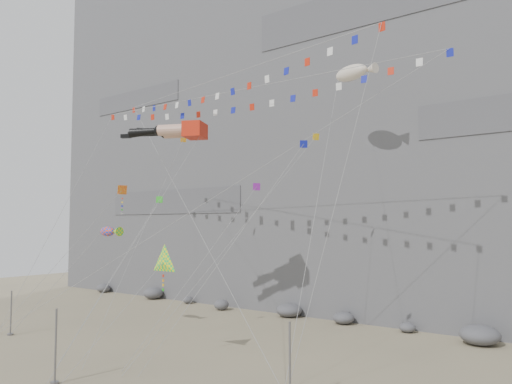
% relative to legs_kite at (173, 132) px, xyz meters
% --- Properties ---
extents(ground, '(120.00, 120.00, 0.00)m').
position_rel_legs_kite_xyz_m(ground, '(2.65, -3.51, -16.87)').
color(ground, gray).
rests_on(ground, ground).
extents(cliff, '(80.00, 28.00, 50.00)m').
position_rel_legs_kite_xyz_m(cliff, '(2.65, 28.49, 8.13)').
color(cliff, slate).
rests_on(cliff, ground).
extents(talus_boulders, '(60.00, 3.00, 1.20)m').
position_rel_legs_kite_xyz_m(talus_boulders, '(2.65, 13.49, -16.27)').
color(talus_boulders, '#5B5B60').
rests_on(talus_boulders, ground).
extents(anchor_pole_left, '(0.12, 0.12, 3.65)m').
position_rel_legs_kite_xyz_m(anchor_pole_left, '(-11.29, -7.31, -15.04)').
color(anchor_pole_left, slate).
rests_on(anchor_pole_left, ground).
extents(anchor_pole_center, '(0.12, 0.12, 4.28)m').
position_rel_legs_kite_xyz_m(anchor_pole_center, '(3.41, -12.19, -14.73)').
color(anchor_pole_center, slate).
rests_on(anchor_pole_center, ground).
extents(anchor_pole_right, '(0.12, 0.12, 4.10)m').
position_rel_legs_kite_xyz_m(anchor_pole_right, '(15.85, -6.62, -14.82)').
color(anchor_pole_right, slate).
rests_on(anchor_pole_right, ground).
extents(legs_kite, '(7.66, 14.84, 21.61)m').
position_rel_legs_kite_xyz_m(legs_kite, '(0.00, 0.00, 0.00)').
color(legs_kite, red).
rests_on(legs_kite, ground).
extents(flag_banner_upper, '(33.79, 12.38, 28.99)m').
position_rel_legs_kite_xyz_m(flag_banner_upper, '(4.30, 3.89, 3.70)').
color(flag_banner_upper, red).
rests_on(flag_banner_upper, ground).
extents(flag_banner_lower, '(29.23, 10.74, 25.30)m').
position_rel_legs_kite_xyz_m(flag_banner_lower, '(4.12, 1.85, 4.37)').
color(flag_banner_lower, red).
rests_on(flag_banner_lower, ground).
extents(harlequin_kite, '(5.84, 9.86, 16.00)m').
position_rel_legs_kite_xyz_m(harlequin_kite, '(-7.94, 1.12, -4.51)').
color(harlequin_kite, red).
rests_on(harlequin_kite, ground).
extents(fish_windsock, '(7.28, 6.00, 11.46)m').
position_rel_legs_kite_xyz_m(fish_windsock, '(-6.36, -1.58, -8.34)').
color(fish_windsock, '#F1430C').
rests_on(fish_windsock, ground).
extents(delta_kite, '(2.48, 7.54, 9.76)m').
position_rel_legs_kite_xyz_m(delta_kite, '(4.59, -5.09, -10.31)').
color(delta_kite, '#FCED0C').
rests_on(delta_kite, ground).
extents(blimp_windsock, '(4.99, 15.57, 26.21)m').
position_rel_legs_kite_xyz_m(blimp_windsock, '(11.92, 8.97, 4.92)').
color(blimp_windsock, beige).
rests_on(blimp_windsock, ground).
extents(small_kite_a, '(6.47, 15.07, 23.16)m').
position_rel_legs_kite_xyz_m(small_kite_a, '(-3.39, 4.43, 0.03)').
color(small_kite_a, orange).
rests_on(small_kite_a, ground).
extents(small_kite_b, '(3.42, 11.03, 16.05)m').
position_rel_legs_kite_xyz_m(small_kite_b, '(7.29, 1.75, -4.99)').
color(small_kite_b, purple).
rests_on(small_kite_b, ground).
extents(small_kite_c, '(2.79, 11.04, 15.36)m').
position_rel_legs_kite_xyz_m(small_kite_c, '(-0.77, -0.78, -5.83)').
color(small_kite_c, green).
rests_on(small_kite_c, ground).
extents(small_kite_d, '(5.54, 15.63, 22.52)m').
position_rel_legs_kite_xyz_m(small_kite_d, '(10.17, 5.63, -1.00)').
color(small_kite_d, yellow).
rests_on(small_kite_d, ground).
extents(small_kite_e, '(7.25, 8.93, 17.94)m').
position_rel_legs_kite_xyz_m(small_kite_e, '(12.73, -0.39, -2.63)').
color(small_kite_e, '#121BA3').
rests_on(small_kite_e, ground).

